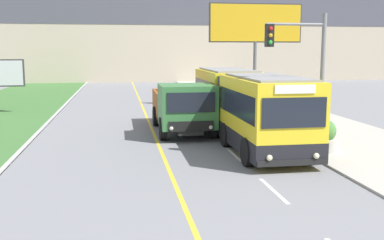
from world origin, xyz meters
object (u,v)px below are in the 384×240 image
Objects in this scene: planter_round_near at (324,137)px; traffic_light_mast at (305,67)px; city_bus at (244,105)px; billboard_large at (256,26)px; dump_truck at (184,109)px; planter_round_second at (289,122)px.

traffic_light_mast is at bearing -148.93° from planter_round_near.
billboard_large is (3.97, 11.40, 4.11)m from city_bus.
traffic_light_mast reaches higher than city_bus.
city_bus is 2.96m from dump_truck.
traffic_light_mast reaches higher than planter_round_second.
dump_truck is 6.95m from traffic_light_mast.
billboard_large is at bearing 82.21° from planter_round_second.
planter_round_near is (2.35, -3.24, -0.92)m from city_bus.
traffic_light_mast is 4.49× the size of planter_round_second.
billboard_large is 6.09× the size of planter_round_second.
planter_round_second is at bearing -7.08° from dump_truck.
billboard_large is (2.85, 15.38, 2.24)m from traffic_light_mast.
city_bus is 2.24× the size of traffic_light_mast.
traffic_light_mast is at bearing -56.41° from dump_truck.
billboard_large is at bearing 79.50° from traffic_light_mast.
planter_round_near is at bearing 31.07° from traffic_light_mast.
planter_round_near is at bearing -54.01° from city_bus.
city_bus is 10.06× the size of planter_round_second.
billboard_large is 15.56m from planter_round_near.
dump_truck is at bearing 149.06° from city_bus.
city_bus is 9.41× the size of planter_round_near.
planter_round_near is 4.13m from planter_round_second.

